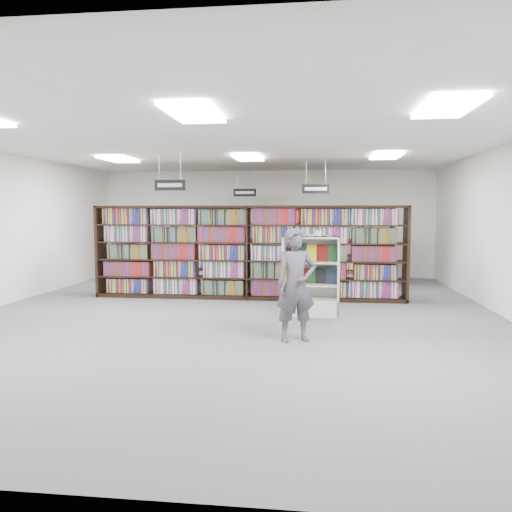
# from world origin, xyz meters

# --- Properties ---
(floor) EXTENTS (12.00, 12.00, 0.00)m
(floor) POSITION_xyz_m (0.00, 0.00, 0.00)
(floor) COLOR #4B4B50
(floor) RESTS_ON ground
(ceiling) EXTENTS (10.00, 12.00, 0.10)m
(ceiling) POSITION_xyz_m (0.00, 0.00, 3.20)
(ceiling) COLOR white
(ceiling) RESTS_ON wall_back
(wall_back) EXTENTS (10.00, 0.10, 3.20)m
(wall_back) POSITION_xyz_m (0.00, 6.00, 1.60)
(wall_back) COLOR white
(wall_back) RESTS_ON ground
(wall_front) EXTENTS (10.00, 0.10, 3.20)m
(wall_front) POSITION_xyz_m (0.00, -6.00, 1.60)
(wall_front) COLOR white
(wall_front) RESTS_ON ground
(bookshelf_row_near) EXTENTS (7.00, 0.60, 2.10)m
(bookshelf_row_near) POSITION_xyz_m (0.00, 2.00, 1.05)
(bookshelf_row_near) COLOR black
(bookshelf_row_near) RESTS_ON floor
(bookshelf_row_mid) EXTENTS (7.00, 0.60, 2.10)m
(bookshelf_row_mid) POSITION_xyz_m (0.00, 4.00, 1.05)
(bookshelf_row_mid) COLOR black
(bookshelf_row_mid) RESTS_ON floor
(bookshelf_row_far) EXTENTS (7.00, 0.60, 2.10)m
(bookshelf_row_far) POSITION_xyz_m (0.00, 5.70, 1.05)
(bookshelf_row_far) COLOR black
(bookshelf_row_far) RESTS_ON floor
(aisle_sign_left) EXTENTS (0.65, 0.02, 0.80)m
(aisle_sign_left) POSITION_xyz_m (-1.50, 1.00, 2.53)
(aisle_sign_left) COLOR #B2B2B7
(aisle_sign_left) RESTS_ON ceiling
(aisle_sign_right) EXTENTS (0.65, 0.02, 0.80)m
(aisle_sign_right) POSITION_xyz_m (1.50, 3.00, 2.53)
(aisle_sign_right) COLOR #B2B2B7
(aisle_sign_right) RESTS_ON ceiling
(aisle_sign_center) EXTENTS (0.65, 0.02, 0.80)m
(aisle_sign_center) POSITION_xyz_m (-0.50, 5.00, 2.53)
(aisle_sign_center) COLOR #B2B2B7
(aisle_sign_center) RESTS_ON ceiling
(troffer_front_center) EXTENTS (0.60, 1.20, 0.04)m
(troffer_front_center) POSITION_xyz_m (0.00, -3.00, 3.16)
(troffer_front_center) COLOR white
(troffer_front_center) RESTS_ON ceiling
(troffer_front_right) EXTENTS (0.60, 1.20, 0.04)m
(troffer_front_right) POSITION_xyz_m (3.00, -3.00, 3.16)
(troffer_front_right) COLOR white
(troffer_front_right) RESTS_ON ceiling
(troffer_back_left) EXTENTS (0.60, 1.20, 0.04)m
(troffer_back_left) POSITION_xyz_m (-3.00, 2.00, 3.16)
(troffer_back_left) COLOR white
(troffer_back_left) RESTS_ON ceiling
(troffer_back_center) EXTENTS (0.60, 1.20, 0.04)m
(troffer_back_center) POSITION_xyz_m (0.00, 2.00, 3.16)
(troffer_back_center) COLOR white
(troffer_back_center) RESTS_ON ceiling
(troffer_back_right) EXTENTS (0.60, 1.20, 0.04)m
(troffer_back_right) POSITION_xyz_m (3.00, 2.00, 3.16)
(troffer_back_right) COLOR white
(troffer_back_right) RESTS_ON ceiling
(endcap_display) EXTENTS (1.10, 0.59, 1.49)m
(endcap_display) POSITION_xyz_m (1.43, 0.36, 0.50)
(endcap_display) COLOR silver
(endcap_display) RESTS_ON floor
(open_book) EXTENTS (0.70, 0.47, 0.13)m
(open_book) POSITION_xyz_m (1.56, 0.32, 1.52)
(open_book) COLOR black
(open_book) RESTS_ON endcap_display
(shopper) EXTENTS (0.73, 0.60, 1.71)m
(shopper) POSITION_xyz_m (1.21, -1.66, 0.85)
(shopper) COLOR #4B4650
(shopper) RESTS_ON floor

